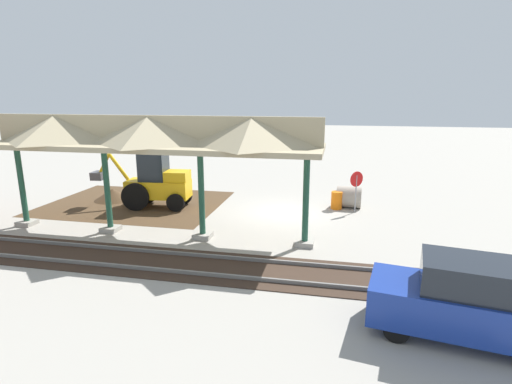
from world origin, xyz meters
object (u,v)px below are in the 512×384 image
Objects in this scene: traffic_barrel at (337,200)px; concrete_pipe at (349,197)px; backhoe at (156,183)px; distant_parked_car at (465,300)px; stop_sign at (356,183)px.

concrete_pipe is at bearing -143.50° from traffic_barrel.
backhoe is 5.72× the size of traffic_barrel.
traffic_barrel is (3.04, -10.73, -0.53)m from distant_parked_car.
concrete_pipe is (-9.76, -1.95, -0.73)m from backhoe.
backhoe reaches higher than distant_parked_car.
stop_sign is 0.47× the size of distant_parked_car.
backhoe reaches higher than traffic_barrel.
traffic_barrel is at bearing -74.18° from distant_parked_car.
concrete_pipe is 11.46m from distant_parked_car.
traffic_barrel is at bearing -170.68° from backhoe.
backhoe is at bearing 5.95° from stop_sign.
distant_parked_car is 11.17m from traffic_barrel.
distant_parked_car reaches higher than traffic_barrel.
stop_sign is at bearing 107.75° from concrete_pipe.
backhoe is (10.05, 1.05, -0.20)m from stop_sign.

